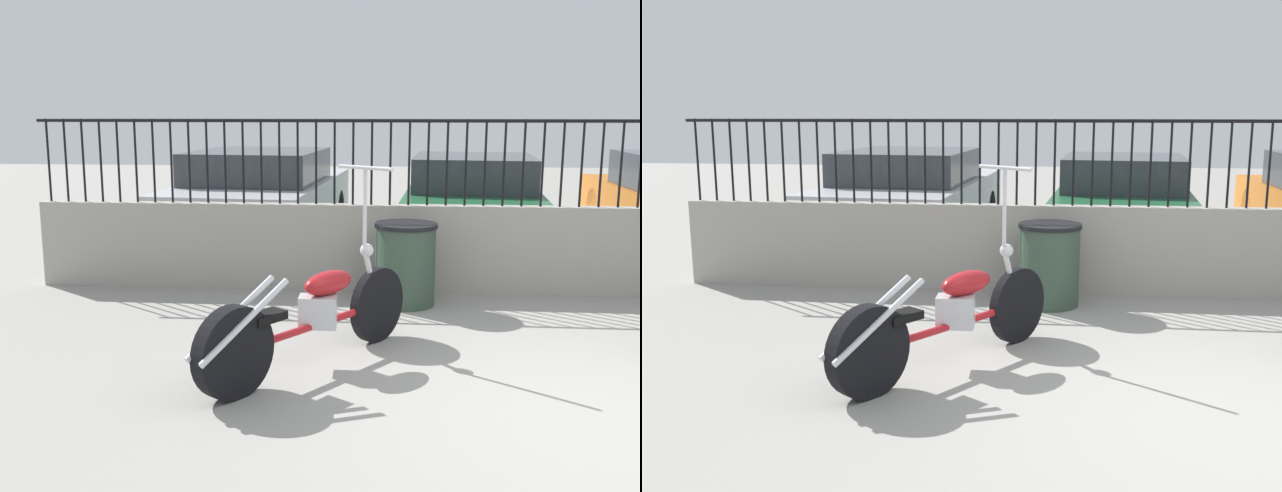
{
  "view_description": "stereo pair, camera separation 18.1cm",
  "coord_description": "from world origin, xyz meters",
  "views": [
    {
      "loc": [
        -1.35,
        -4.29,
        1.89
      ],
      "look_at": [
        -1.88,
        1.91,
        0.7
      ],
      "focal_mm": 40.0,
      "sensor_mm": 36.0,
      "label": 1
    },
    {
      "loc": [
        -1.17,
        -4.27,
        1.89
      ],
      "look_at": [
        -1.88,
        1.91,
        0.7
      ],
      "focal_mm": 40.0,
      "sensor_mm": 36.0,
      "label": 2
    }
  ],
  "objects": [
    {
      "name": "ground_plane",
      "position": [
        0.0,
        0.0,
        0.0
      ],
      "size": [
        40.0,
        40.0,
        0.0
      ],
      "primitive_type": "plane",
      "color": "gray"
    },
    {
      "name": "low_wall",
      "position": [
        0.0,
        3.11,
        0.46
      ],
      "size": [
        10.0,
        0.18,
        0.92
      ],
      "color": "#9E998E",
      "rests_on": "ground_plane"
    },
    {
      "name": "fence_railing",
      "position": [
        -0.0,
        3.11,
        1.5
      ],
      "size": [
        10.0,
        0.04,
        0.88
      ],
      "color": "black",
      "rests_on": "low_wall"
    },
    {
      "name": "motorcycle_red",
      "position": [
        -1.9,
        0.68,
        0.39
      ],
      "size": [
        1.44,
        1.87,
        1.47
      ],
      "rotation": [
        0.0,
        0.0,
        0.93
      ],
      "color": "black",
      "rests_on": "ground_plane"
    },
    {
      "name": "trash_bin",
      "position": [
        -1.09,
        2.58,
        0.41
      ],
      "size": [
        0.61,
        0.61,
        0.81
      ],
      "color": "#334738",
      "rests_on": "ground_plane"
    },
    {
      "name": "car_silver",
      "position": [
        -3.01,
        5.6,
        0.69
      ],
      "size": [
        2.23,
        4.45,
        1.34
      ],
      "rotation": [
        0.0,
        0.0,
        1.48
      ],
      "color": "black",
      "rests_on": "ground_plane"
    },
    {
      "name": "car_green",
      "position": [
        -0.06,
        5.82,
        0.65
      ],
      "size": [
        2.16,
        4.11,
        1.27
      ],
      "rotation": [
        0.0,
        0.0,
        1.47
      ],
      "color": "black",
      "rests_on": "ground_plane"
    }
  ]
}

